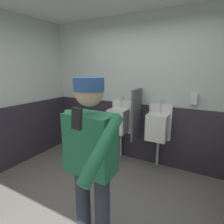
{
  "coord_description": "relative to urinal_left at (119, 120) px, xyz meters",
  "views": [
    {
      "loc": [
        1.1,
        -1.52,
        1.74
      ],
      "look_at": [
        0.12,
        0.27,
        1.25
      ],
      "focal_mm": 28.96,
      "sensor_mm": 36.0,
      "label": 1
    }
  ],
  "objects": [
    {
      "name": "ground_plane",
      "position": [
        0.38,
        -1.46,
        -0.8
      ],
      "size": [
        4.47,
        3.83,
        0.04
      ],
      "primitive_type": "cube",
      "color": "slate"
    },
    {
      "name": "wall_back",
      "position": [
        0.38,
        0.22,
        0.56
      ],
      "size": [
        4.47,
        0.12,
        2.66
      ],
      "primitive_type": "cube",
      "color": "silver",
      "rests_on": "ground_plane"
    },
    {
      "name": "wainscot_band_back",
      "position": [
        0.38,
        0.14,
        -0.23
      ],
      "size": [
        3.87,
        0.03,
        1.1
      ],
      "primitive_type": "cube",
      "color": "#2D2833",
      "rests_on": "ground_plane"
    },
    {
      "name": "urinal_left",
      "position": [
        0.0,
        0.0,
        0.0
      ],
      "size": [
        0.4,
        0.34,
        1.24
      ],
      "color": "white",
      "rests_on": "ground_plane"
    },
    {
      "name": "urinal_middle",
      "position": [
        0.75,
        0.0,
        0.0
      ],
      "size": [
        0.4,
        0.34,
        1.24
      ],
      "color": "white",
      "rests_on": "ground_plane"
    },
    {
      "name": "privacy_divider_panel",
      "position": [
        0.38,
        -0.07,
        0.17
      ],
      "size": [
        0.04,
        0.4,
        0.9
      ],
      "primitive_type": "cube",
      "color": "#4C4C51"
    },
    {
      "name": "person",
      "position": [
        0.62,
        -1.8,
        0.22
      ],
      "size": [
        0.65,
        0.6,
        1.67
      ],
      "color": "#2D3342",
      "rests_on": "ground_plane"
    },
    {
      "name": "cell_phone",
      "position": [
        0.91,
        -2.3,
        0.72
      ],
      "size": [
        0.06,
        0.04,
        0.11
      ],
      "primitive_type": "cube",
      "rotation": [
        -0.1,
        0.0,
        -0.15
      ],
      "color": "black"
    },
    {
      "name": "soap_dispenser",
      "position": [
        1.26,
        0.12,
        0.5
      ],
      "size": [
        0.1,
        0.07,
        0.18
      ],
      "primitive_type": "cube",
      "color": "silver"
    }
  ]
}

